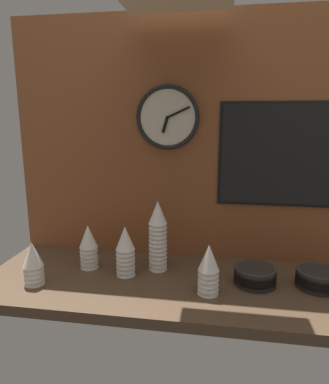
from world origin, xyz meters
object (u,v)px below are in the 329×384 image
Objects in this scene: cup_stack_center_left at (125,251)px; cup_stack_far_left at (33,263)px; cup_stack_center at (158,236)px; bowl_stack_right at (255,275)px; menu_board at (280,155)px; wall_clock at (168,118)px; cup_stack_left at (89,247)px; bowl_stack_far_right at (318,278)px; cup_stack_center_right at (209,269)px.

cup_stack_center_left is 1.21× the size of cup_stack_far_left.
cup_stack_far_left is 0.49m from cup_stack_center.
bowl_stack_right is 0.32× the size of menu_board.
menu_board reaches higher than bowl_stack_right.
cup_stack_center is 0.61m from menu_board.
cup_stack_center_left is 0.75× the size of wall_clock.
cup_stack_left is 0.91m from bowl_stack_far_right.
menu_board is (0.49, 0.16, 0.32)m from cup_stack_center.
menu_board reaches higher than cup_stack_center_right.
cup_stack_center_right is 0.57m from menu_board.
menu_board is (0.78, 0.19, 0.38)m from cup_stack_left.
cup_stack_center_left is 0.74m from bowl_stack_far_right.
cup_stack_center is 1.86× the size of bowl_stack_right.
cup_stack_far_left is 0.34× the size of menu_board.
bowl_stack_far_right is 0.58× the size of wall_clock.
bowl_stack_far_right is (0.62, -0.06, -0.11)m from cup_stack_center.
cup_stack_center_right is at bearing -16.39° from cup_stack_center_left.
cup_stack_center_right is (0.66, 0.03, 0.01)m from cup_stack_far_left.
wall_clock reaches higher than menu_board.
bowl_stack_right is (0.17, 0.10, -0.06)m from cup_stack_center_right.
bowl_stack_right is at bearing -30.73° from wall_clock.
wall_clock is 0.49m from menu_board.
bowl_stack_far_right is at bearing 15.70° from cup_stack_center_right.
cup_stack_left is 0.18m from cup_stack_center_left.
wall_clock is at bearing 37.45° from cup_stack_far_left.
wall_clock is at bearing 121.53° from cup_stack_center_right.
cup_stack_center_right reaches higher than bowl_stack_far_right.
cup_stack_center reaches higher than bowl_stack_right.
wall_clock reaches higher than cup_stack_center.
cup_stack_left is 0.68m from bowl_stack_right.
wall_clock is at bearing 58.70° from cup_stack_center_left.
cup_stack_left is 0.23m from cup_stack_far_left.
cup_stack_center reaches higher than cup_stack_center_left.
menu_board is at bearing 66.98° from bowl_stack_right.
cup_stack_left reaches higher than cup_stack_far_left.
cup_stack_left is 0.52m from cup_stack_center_right.
wall_clock reaches higher than cup_stack_center_left.
wall_clock is (-0.37, 0.22, 0.59)m from bowl_stack_right.
menu_board is at bearing 50.61° from cup_stack_center_right.
cup_stack_center is 0.50m from wall_clock.
bowl_stack_right is 0.73m from wall_clock.
menu_board is (0.60, 0.23, 0.37)m from cup_stack_center_left.
bowl_stack_right is (0.39, -0.07, -0.11)m from cup_stack_center.
bowl_stack_far_right is 0.23m from bowl_stack_right.
wall_clock reaches higher than bowl_stack_right.
bowl_stack_right is at bearing -10.20° from cup_stack_center.
cup_stack_far_left is at bearing -177.27° from cup_stack_center_right.
cup_stack_left and cup_stack_center_right have the same top height.
cup_stack_left is at bearing 165.83° from cup_stack_center_left.
bowl_stack_far_right is at bearing 3.09° from bowl_stack_right.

